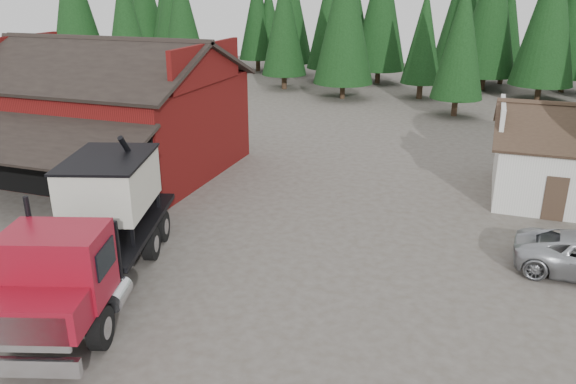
% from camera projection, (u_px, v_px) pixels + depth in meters
% --- Properties ---
extents(ground, '(120.00, 120.00, 0.00)m').
position_uv_depth(ground, '(212.00, 285.00, 19.30)').
color(ground, '#4F483E').
rests_on(ground, ground).
extents(red_barn, '(12.80, 13.63, 7.18)m').
position_uv_depth(red_barn, '(110.00, 121.00, 30.54)').
color(red_barn, maroon).
rests_on(red_barn, ground).
extents(conifer_backdrop, '(76.00, 16.00, 16.00)m').
position_uv_depth(conifer_backdrop, '(400.00, 87.00, 56.43)').
color(conifer_backdrop, black).
rests_on(conifer_backdrop, ground).
extents(near_pine_a, '(4.40, 4.40, 11.40)m').
position_uv_depth(near_pine_a, '(126.00, 24.00, 48.68)').
color(near_pine_a, '#382619').
rests_on(near_pine_a, ground).
extents(near_pine_b, '(3.96, 3.96, 10.40)m').
position_uv_depth(near_pine_b, '(462.00, 38.00, 41.90)').
color(near_pine_b, '#382619').
rests_on(near_pine_b, ground).
extents(near_pine_d, '(5.28, 5.28, 13.40)m').
position_uv_depth(near_pine_d, '(345.00, 13.00, 48.02)').
color(near_pine_d, '#382619').
rests_on(near_pine_d, ground).
extents(feed_truck, '(5.77, 10.74, 4.69)m').
position_uv_depth(feed_truck, '(95.00, 227.00, 18.49)').
color(feed_truck, black).
rests_on(feed_truck, ground).
extents(equip_box, '(0.96, 1.24, 0.60)m').
position_uv_depth(equip_box, '(93.00, 293.00, 18.21)').
color(equip_box, maroon).
rests_on(equip_box, ground).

